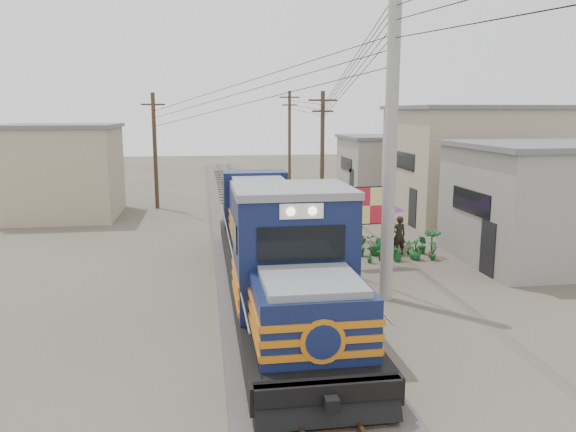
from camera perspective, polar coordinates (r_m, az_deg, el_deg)
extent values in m
plane|color=#473F35|center=(18.07, -1.35, -8.43)|extent=(120.00, 120.00, 0.00)
cube|color=#595651|center=(27.65, -3.99, -1.57)|extent=(3.60, 70.00, 0.16)
cube|color=#51331E|center=(27.58, -5.10, -1.24)|extent=(0.08, 70.00, 0.12)
cube|color=#51331E|center=(27.66, -2.89, -1.17)|extent=(0.08, 70.00, 0.12)
cube|color=black|center=(17.98, -1.43, -5.96)|extent=(2.88, 15.88, 0.55)
cube|color=black|center=(13.47, 1.30, -13.12)|extent=(2.18, 3.18, 0.65)
cube|color=black|center=(22.83, -2.99, -3.16)|extent=(2.18, 3.18, 0.65)
cube|color=#111A3F|center=(11.95, 2.33, -10.37)|extent=(2.36, 2.38, 1.49)
cube|color=#111A3F|center=(14.04, 0.43, -3.76)|extent=(2.82, 2.58, 3.08)
cube|color=slate|center=(13.74, 0.44, 2.67)|extent=(2.88, 2.71, 0.18)
cube|color=black|center=(12.67, 1.36, -2.81)|extent=(2.01, 0.06, 0.79)
cube|color=white|center=(12.51, 1.38, 0.50)|extent=(0.99, 0.06, 0.35)
cube|color=#111A3F|center=(20.08, -2.33, -0.56)|extent=(2.24, 9.73, 2.28)
cube|color=slate|center=(19.89, -2.36, 2.81)|extent=(2.01, 9.73, 0.18)
cube|color=#C06612|center=(17.84, -1.44, -4.27)|extent=(2.92, 15.88, 0.14)
cube|color=#C06612|center=(17.76, -1.44, -3.35)|extent=(2.92, 15.88, 0.14)
cube|color=#C06612|center=(17.69, -1.45, -2.41)|extent=(2.92, 15.88, 0.14)
cylinder|color=#9E9B93|center=(17.42, 10.39, 7.50)|extent=(0.40, 0.40, 10.00)
cylinder|color=#4C3826|center=(31.75, 3.50, 6.24)|extent=(0.24, 0.24, 7.00)
cube|color=#4C3826|center=(31.66, 3.56, 11.66)|extent=(1.60, 0.10, 0.10)
cube|color=#4C3826|center=(31.66, 3.55, 10.58)|extent=(1.20, 0.10, 0.10)
cylinder|color=#4C3826|center=(45.54, 0.16, 7.88)|extent=(0.24, 0.24, 7.50)
cube|color=#4C3826|center=(45.50, 0.16, 11.97)|extent=(1.60, 0.10, 0.10)
cube|color=#4C3826|center=(45.49, 0.16, 11.21)|extent=(1.20, 0.10, 0.10)
cylinder|color=#4C3826|center=(35.15, -13.35, 6.40)|extent=(0.24, 0.24, 7.00)
cube|color=#4C3826|center=(35.07, -13.56, 11.29)|extent=(1.60, 0.10, 0.10)
cube|color=#4C3826|center=(35.07, -13.52, 10.31)|extent=(1.20, 0.10, 0.10)
cube|color=gray|center=(24.44, 25.44, 0.99)|extent=(7.00, 6.00, 4.50)
cube|color=slate|center=(24.21, 25.88, 6.48)|extent=(7.35, 6.30, 0.20)
cube|color=black|center=(22.63, 18.07, 1.39)|extent=(0.05, 3.00, 0.90)
cube|color=tan|center=(32.57, 18.20, 4.96)|extent=(8.00, 7.00, 6.00)
cube|color=slate|center=(32.45, 18.52, 10.42)|extent=(8.40, 7.35, 0.20)
cube|color=black|center=(30.95, 11.54, 5.57)|extent=(0.05, 3.50, 0.90)
cube|color=gray|center=(41.29, 10.01, 5.01)|extent=(6.00, 6.00, 4.00)
cube|color=slate|center=(41.15, 10.11, 7.92)|extent=(6.30, 6.30, 0.20)
cube|color=black|center=(40.41, 5.94, 5.28)|extent=(0.05, 3.00, 0.90)
cube|color=tan|center=(34.04, -21.98, 4.10)|extent=(6.00, 6.00, 5.00)
cube|color=slate|center=(33.88, -22.29, 8.47)|extent=(6.30, 6.30, 0.20)
cube|color=black|center=(34.84, -26.86, 4.27)|extent=(0.05, 3.00, 0.90)
cylinder|color=#99999E|center=(21.40, 6.15, -2.28)|extent=(0.10, 0.10, 2.29)
cylinder|color=#99999E|center=(22.01, 10.19, -2.02)|extent=(0.10, 0.10, 2.29)
cube|color=black|center=(21.46, 8.28, 1.08)|extent=(2.02, 0.30, 1.47)
cube|color=red|center=(21.43, 8.31, 1.06)|extent=(1.92, 0.26, 1.38)
cylinder|color=black|center=(25.16, 9.43, -2.98)|extent=(0.39, 0.39, 0.10)
cylinder|color=#99999E|center=(24.96, 9.49, -0.93)|extent=(0.05, 0.05, 1.94)
cone|color=#622673|center=(24.79, 9.56, 1.17)|extent=(2.41, 2.41, 0.49)
imported|color=black|center=(23.72, 11.19, -1.96)|extent=(0.62, 0.43, 1.64)
imported|color=#1A5C24|center=(22.35, 8.35, -3.91)|extent=(0.40, 0.43, 0.67)
imported|color=#1A5C24|center=(22.69, 9.46, -3.39)|extent=(0.63, 0.57, 0.93)
imported|color=#1A5C24|center=(22.79, 11.06, -3.76)|extent=(0.73, 0.75, 0.63)
imported|color=#1A5C24|center=(23.16, 12.82, -3.28)|extent=(0.52, 0.52, 0.88)
imported|color=#1A5C24|center=(23.24, 14.51, -3.37)|extent=(0.54, 0.49, 0.84)
imported|color=#1A5C24|center=(23.37, 7.49, -3.11)|extent=(0.51, 0.45, 0.79)
imported|color=#1A5C24|center=(23.53, 8.79, -3.05)|extent=(0.77, 0.69, 0.78)
imported|color=#1A5C24|center=(23.83, 10.51, -2.58)|extent=(0.78, 0.78, 1.07)
imported|color=#1A5C24|center=(23.96, 12.16, -3.15)|extent=(0.37, 0.31, 0.60)
imported|color=#1A5C24|center=(24.17, 13.52, -2.87)|extent=(0.37, 0.45, 0.78)
imported|color=#1A5C24|center=(24.31, 6.61, -2.65)|extent=(0.83, 0.84, 0.71)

